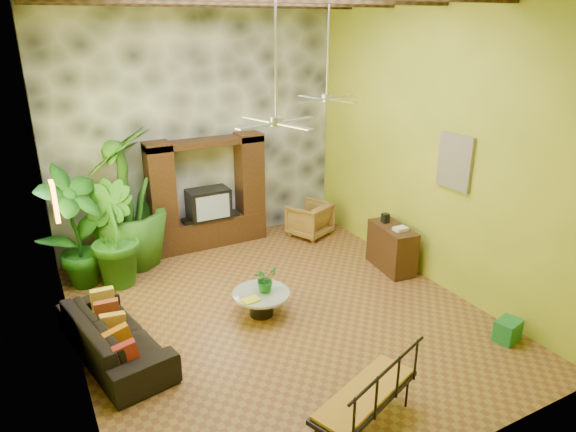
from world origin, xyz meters
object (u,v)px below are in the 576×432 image
tall_plant_c (126,199)px  wicker_armchair (309,219)px  ceiling_fan_back (327,86)px  side_console (392,248)px  ceiling_fan_front (276,106)px  green_bin (508,330)px  tall_plant_b (111,235)px  coffee_table (261,300)px  entertainment_center (208,201)px  sofa (114,335)px  tall_plant_a (75,229)px  iron_bench (369,394)px

tall_plant_c → wicker_armchair: bearing=-6.1°
ceiling_fan_back → side_console: bearing=-36.7°
ceiling_fan_front → green_bin: size_ratio=4.95×
tall_plant_b → coffee_table: 2.97m
entertainment_center → ceiling_fan_front: ceiling_fan_front is taller
ceiling_fan_front → side_console: bearing=16.0°
sofa → coffee_table: (2.28, 0.01, -0.07)m
tall_plant_b → coffee_table: (1.84, -2.24, -0.68)m
entertainment_center → green_bin: bearing=-64.0°
ceiling_fan_back → tall_plant_a: 4.99m
entertainment_center → iron_bench: entertainment_center is taller
tall_plant_a → tall_plant_b: (0.56, -0.12, -0.18)m
ceiling_fan_back → wicker_armchair: ceiling_fan_back is taller
coffee_table → iron_bench: size_ratio=0.58×
ceiling_fan_front → wicker_armchair: (2.31, 2.98, -3.03)m
wicker_armchair → ceiling_fan_front: bearing=29.2°
wicker_armchair → iron_bench: (-2.39, -5.37, 0.17)m
side_console → iron_bench: bearing=-125.0°
tall_plant_c → green_bin: tall_plant_c is taller
tall_plant_a → side_console: (5.30, -2.03, -0.68)m
ceiling_fan_front → ceiling_fan_back: size_ratio=1.00×
sofa → tall_plant_c: size_ratio=0.85×
ceiling_fan_front → wicker_armchair: 4.83m
sofa → side_console: 5.20m
tall_plant_a → coffee_table: tall_plant_a is taller
ceiling_fan_back → sofa: ceiling_fan_back is taller
ceiling_fan_back → green_bin: 4.88m
sofa → wicker_armchair: (4.65, 2.51, 0.04)m
ceiling_fan_front → coffee_table: bearing=96.3°
tall_plant_a → coffee_table: (2.40, -2.36, -0.85)m
entertainment_center → wicker_armchair: (2.11, -0.56, -0.59)m
tall_plant_b → tall_plant_a: bearing=167.6°
wicker_armchair → tall_plant_c: tall_plant_c is taller
ceiling_fan_front → sofa: 3.89m
entertainment_center → side_console: entertainment_center is taller
sofa → side_console: (5.19, 0.35, 0.10)m
tall_plant_b → side_console: size_ratio=1.74×
ceiling_fan_back → tall_plant_c: size_ratio=0.70×
sofa → entertainment_center: bearing=-50.4°
sofa → tall_plant_c: tall_plant_c is taller
ceiling_fan_front → tall_plant_c: 4.22m
entertainment_center → tall_plant_b: 2.24m
ceiling_fan_front → ceiling_fan_back: bearing=41.6°
tall_plant_a → tall_plant_c: size_ratio=0.83×
ceiling_fan_back → tall_plant_a: bearing=163.7°
tall_plant_a → tall_plant_b: 0.60m
tall_plant_b → coffee_table: bearing=-50.7°
coffee_table → ceiling_fan_back: bearing=31.1°
tall_plant_c → green_bin: 6.91m
ceiling_fan_back → wicker_armchair: 3.37m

